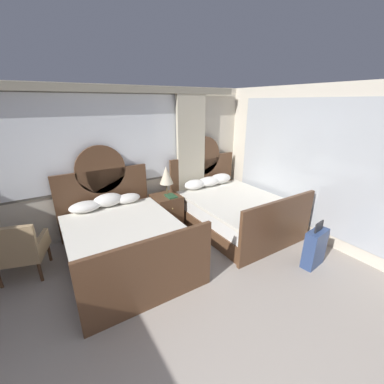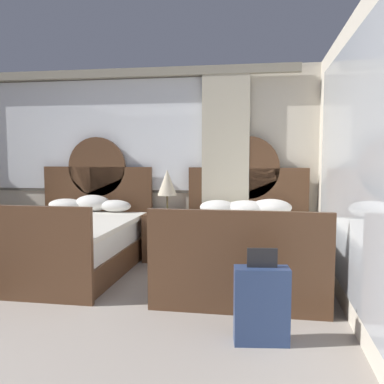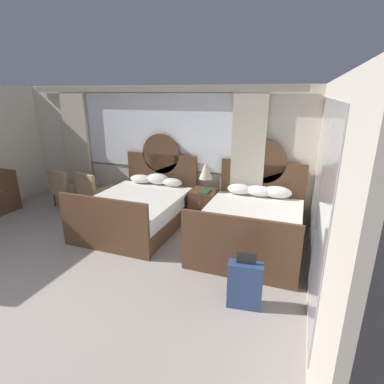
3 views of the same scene
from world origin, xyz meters
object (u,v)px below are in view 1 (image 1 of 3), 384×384
Objects in this scene: bed_near_window at (123,239)px; suitcase_on_floor at (315,248)px; book_on_nightstand at (171,196)px; bed_near_mirror at (231,208)px; nightstand_between_beds at (167,210)px; table_lamp_on_nightstand at (166,175)px; armchair_by_window_left at (19,249)px.

bed_near_window reaches higher than suitcase_on_floor.
book_on_nightstand is at bearing 118.86° from suitcase_on_floor.
bed_near_mirror reaches higher than nightstand_between_beds.
table_lamp_on_nightstand is 2.61m from armchair_by_window_left.
armchair_by_window_left is 4.34m from suitcase_on_floor.
suitcase_on_floor reaches higher than nightstand_between_beds.
bed_near_mirror is 3.76× the size of table_lamp_on_nightstand.
suitcase_on_floor is at bearing -28.35° from armchair_by_window_left.
table_lamp_on_nightstand is at bearing 18.29° from nightstand_between_beds.
book_on_nightstand is 0.35× the size of suitcase_on_floor.
armchair_by_window_left is (-3.60, 0.34, 0.10)m from bed_near_mirror.
table_lamp_on_nightstand is at bearing 32.20° from bed_near_window.
table_lamp_on_nightstand is at bearing 102.59° from book_on_nightstand.
bed_near_window is at bearing 145.04° from suitcase_on_floor.
nightstand_between_beds is 2.52m from armchair_by_window_left.
nightstand_between_beds is at bearing 32.51° from bed_near_window.
nightstand_between_beds is 0.36m from book_on_nightstand.
bed_near_mirror is at bearing -32.33° from nightstand_between_beds.
armchair_by_window_left reaches higher than book_on_nightstand.
bed_near_window is 2.23m from bed_near_mirror.
armchair_by_window_left is at bearing 151.65° from suitcase_on_floor.
table_lamp_on_nightstand is 0.42m from book_on_nightstand.
book_on_nightstand is (0.05, -0.11, 0.34)m from nightstand_between_beds.
armchair_by_window_left is (-2.54, -0.26, -0.19)m from book_on_nightstand.
nightstand_between_beds is 1.07× the size of table_lamp_on_nightstand.
bed_near_mirror is at bearing 97.14° from suitcase_on_floor.
bed_near_mirror is 3.62m from armchair_by_window_left.
nightstand_between_beds is 0.72× the size of armchair_by_window_left.
book_on_nightstand is at bearing -77.41° from table_lamp_on_nightstand.
bed_near_window is at bearing -14.29° from armchair_by_window_left.
bed_near_window is at bearing -147.49° from nightstand_between_beds.
table_lamp_on_nightstand reaches higher than nightstand_between_beds.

